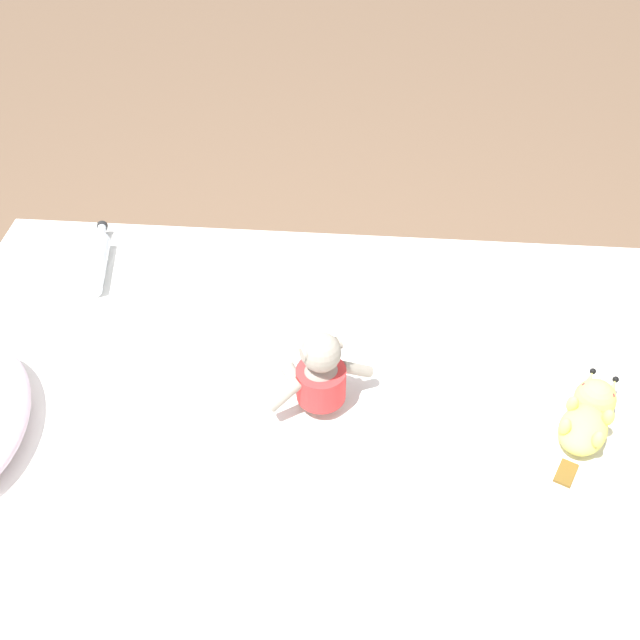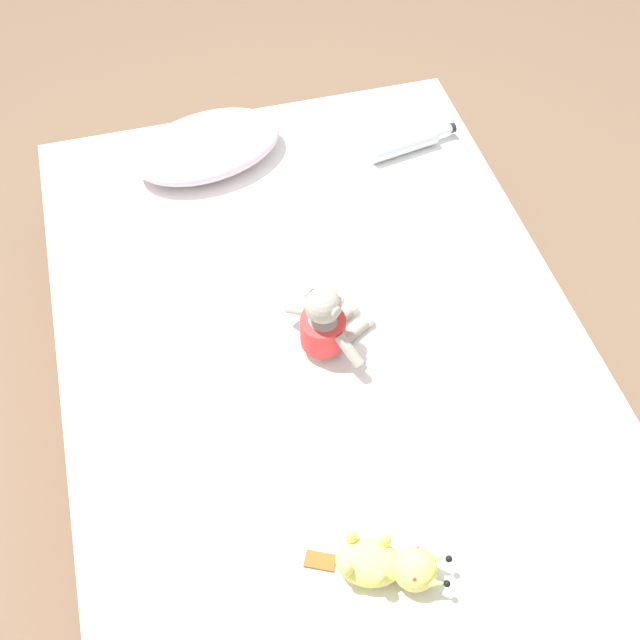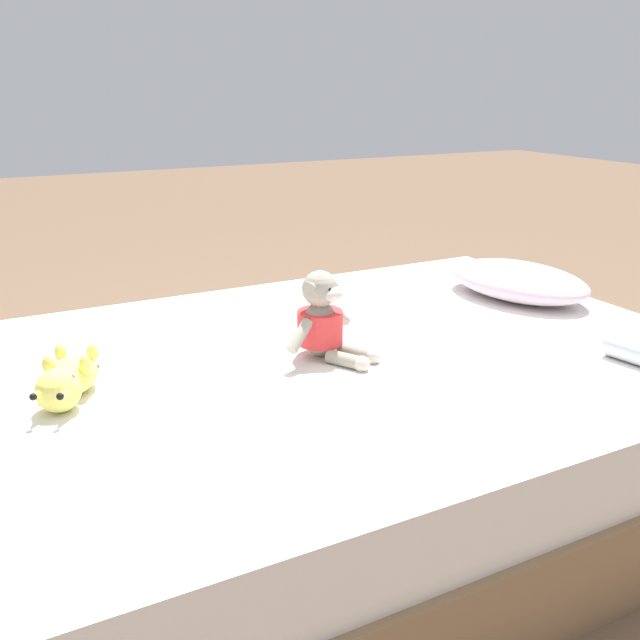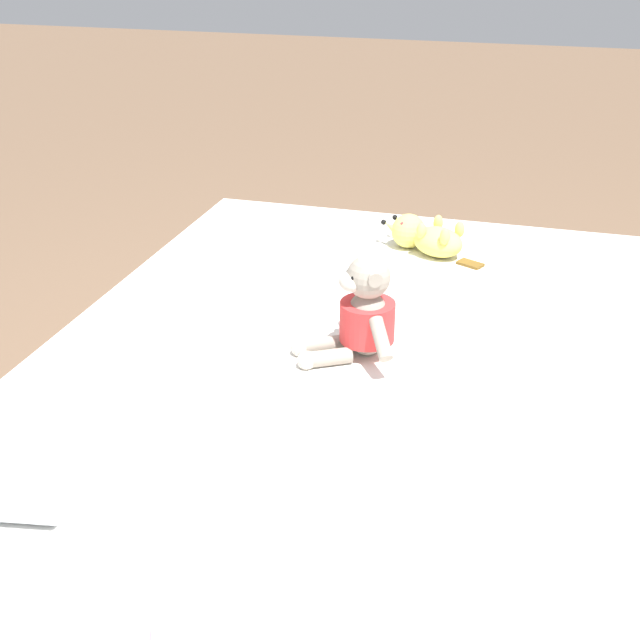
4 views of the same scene
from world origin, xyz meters
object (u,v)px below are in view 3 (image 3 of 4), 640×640
Objects in this scene: bed at (340,424)px; pillow at (518,281)px; plush_yellow_creature at (67,380)px; plush_monkey at (323,322)px.

bed is 3.69× the size of pillow.
pillow is 1.76× the size of plush_yellow_creature.
plush_yellow_creature reaches higher than bed.
plush_monkey is at bearing -88.39° from bed.
pillow is (-0.17, 0.78, 0.28)m from bed.
plush_monkey reaches higher than bed.
plush_monkey reaches higher than pillow.
pillow reaches higher than bed.
plush_yellow_creature is at bearing -92.67° from bed.
bed is 0.32m from plush_monkey.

